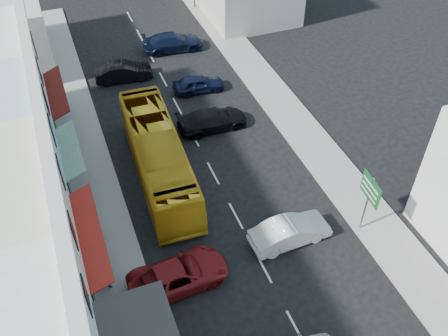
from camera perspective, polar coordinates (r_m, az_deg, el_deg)
ground at (r=27.95m, az=4.50°, el=-11.20°), size 120.00×120.00×0.00m
sidewalk_left at (r=33.24m, az=-14.70°, el=-1.45°), size 3.00×52.00×0.15m
sidewalk_right at (r=36.61m, az=8.78°, el=4.42°), size 3.00×52.00×0.15m
bus at (r=31.88m, az=-7.51°, el=1.21°), size 3.03×11.70×3.10m
car_white at (r=28.68m, az=7.55°, el=-7.33°), size 4.47×1.99×1.40m
car_red at (r=26.81m, az=-5.18°, el=-12.09°), size 4.74×2.26×1.40m
car_black_near at (r=35.99m, az=-1.33°, el=5.49°), size 4.51×1.87×1.40m
car_navy_mid at (r=39.89m, az=-2.94°, el=9.62°), size 4.54×2.17×1.40m
car_black_far at (r=42.03m, az=-11.41°, el=10.68°), size 4.57×2.26×1.40m
car_navy_far at (r=45.61m, az=-5.86°, el=14.06°), size 4.66×2.28×1.40m
pedestrian_left at (r=27.03m, az=-13.10°, el=-11.77°), size 0.54×0.68×1.70m
direction_sign at (r=29.08m, az=15.95°, el=-4.09°), size 0.52×1.90×4.15m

